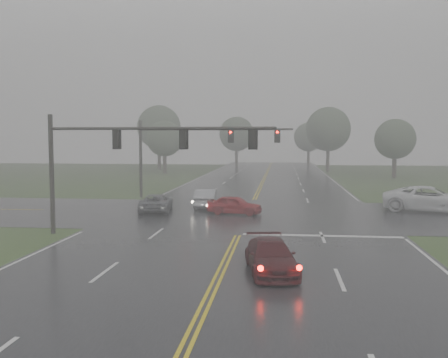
# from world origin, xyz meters

# --- Properties ---
(ground) EXTENTS (180.00, 180.00, 0.00)m
(ground) POSITION_xyz_m (0.00, 0.00, 0.00)
(ground) COLOR #2F471E
(ground) RESTS_ON ground
(main_road) EXTENTS (18.00, 160.00, 0.02)m
(main_road) POSITION_xyz_m (0.00, 20.00, 0.00)
(main_road) COLOR black
(main_road) RESTS_ON ground
(cross_street) EXTENTS (120.00, 14.00, 0.02)m
(cross_street) POSITION_xyz_m (0.00, 22.00, 0.00)
(cross_street) COLOR black
(cross_street) RESTS_ON ground
(stop_bar) EXTENTS (8.50, 0.50, 0.01)m
(stop_bar) POSITION_xyz_m (4.50, 14.40, 0.00)
(stop_bar) COLOR silver
(stop_bar) RESTS_ON ground
(sedan_maroon) EXTENTS (2.48, 4.55, 1.25)m
(sedan_maroon) POSITION_xyz_m (1.95, 6.67, 0.00)
(sedan_maroon) COLOR #390A0E
(sedan_maroon) RESTS_ON ground
(sedan_red) EXTENTS (4.00, 2.17, 1.29)m
(sedan_red) POSITION_xyz_m (-0.89, 21.63, 0.00)
(sedan_red) COLOR #A00E15
(sedan_red) RESTS_ON ground
(sedan_silver) EXTENTS (1.76, 4.45, 1.44)m
(sedan_silver) POSITION_xyz_m (-3.33, 24.56, 0.00)
(sedan_silver) COLOR #9C9EA3
(sedan_silver) RESTS_ON ground
(car_grey) EXTENTS (2.73, 4.82, 1.27)m
(car_grey) POSITION_xyz_m (-6.60, 22.17, 0.00)
(car_grey) COLOR #56595E
(car_grey) RESTS_ON ground
(pickup_white) EXTENTS (7.10, 4.69, 1.81)m
(pickup_white) POSITION_xyz_m (12.92, 24.47, 0.00)
(pickup_white) COLOR white
(pickup_white) RESTS_ON ground
(signal_gantry_near) EXTENTS (12.37, 0.29, 6.54)m
(signal_gantry_near) POSITION_xyz_m (-6.36, 13.50, 4.61)
(signal_gantry_near) COLOR black
(signal_gantry_near) RESTS_ON ground
(signal_gantry_far) EXTENTS (13.59, 0.35, 6.87)m
(signal_gantry_far) POSITION_xyz_m (-5.92, 30.82, 4.86)
(signal_gantry_far) COLOR black
(signal_gantry_far) RESTS_ON ground
(tree_nw_a) EXTENTS (5.49, 5.49, 8.06)m
(tree_nw_a) POSITION_xyz_m (-15.50, 62.11, 5.29)
(tree_nw_a) COLOR #322A20
(tree_nw_a) RESTS_ON ground
(tree_ne_a) EXTENTS (7.03, 7.03, 10.32)m
(tree_ne_a) POSITION_xyz_m (9.53, 68.05, 6.79)
(tree_ne_a) COLOR #322A20
(tree_ne_a) RESTS_ON ground
(tree_n_mid) EXTENTS (6.38, 6.38, 9.38)m
(tree_n_mid) POSITION_xyz_m (-6.08, 79.45, 6.17)
(tree_n_mid) COLOR #322A20
(tree_n_mid) RESTS_ON ground
(tree_e_near) EXTENTS (5.40, 5.40, 7.94)m
(tree_e_near) POSITION_xyz_m (17.31, 56.60, 5.21)
(tree_e_near) COLOR #322A20
(tree_e_near) RESTS_ON ground
(tree_nw_b) EXTENTS (7.53, 7.53, 11.06)m
(tree_nw_b) POSITION_xyz_m (-18.88, 72.21, 7.28)
(tree_nw_b) COLOR #322A20
(tree_nw_b) RESTS_ON ground
(tree_n_far) EXTENTS (5.84, 5.84, 8.58)m
(tree_n_far) POSITION_xyz_m (7.54, 88.68, 5.64)
(tree_n_far) COLOR #322A20
(tree_n_far) RESTS_ON ground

